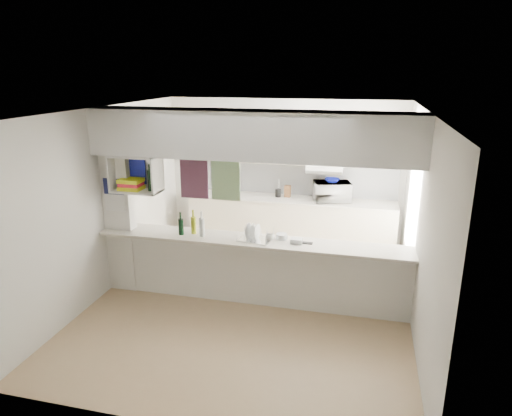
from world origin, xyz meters
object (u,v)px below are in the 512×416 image
(microwave, at_px, (332,192))
(dish_rack, at_px, (255,233))
(wine_bottles, at_px, (192,226))
(bowl, at_px, (332,180))

(microwave, xyz_separation_m, dish_rack, (-0.83, -2.10, -0.08))
(microwave, distance_m, dish_rack, 2.26)
(dish_rack, bearing_deg, wine_bottles, -170.20)
(bowl, height_order, dish_rack, bowl)
(microwave, height_order, dish_rack, microwave)
(bowl, relative_size, dish_rack, 0.55)
(microwave, bearing_deg, wine_bottles, 35.44)
(dish_rack, bearing_deg, microwave, 77.30)
(bowl, bearing_deg, microwave, 67.21)
(microwave, bearing_deg, dish_rack, 52.69)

